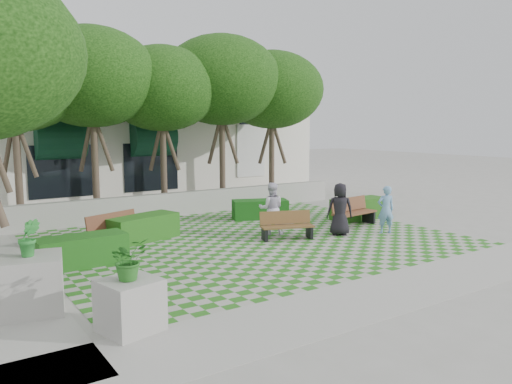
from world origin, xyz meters
TOP-DOWN VIEW (x-y plane):
  - ground at (0.00, 0.00)m, footprint 90.00×90.00m
  - lawn at (0.00, 1.00)m, footprint 12.00×12.00m
  - sidewalk_south at (0.00, -4.70)m, footprint 16.00×2.00m
  - retaining_wall at (0.00, 6.20)m, footprint 15.00×0.36m
  - bench_east at (4.18, 0.85)m, footprint 1.93×0.86m
  - bench_mid at (0.97, 0.49)m, footprint 1.73×1.06m
  - bench_west at (-3.68, 2.73)m, footprint 1.89×1.21m
  - hedge_east at (5.30, 1.65)m, footprint 2.24×0.91m
  - hedge_midright at (2.21, 3.77)m, footprint 2.21×1.52m
  - hedge_midleft at (-2.81, 2.81)m, footprint 2.38×1.48m
  - hedge_west at (-5.11, 1.04)m, footprint 2.21×0.95m
  - planter_front at (-5.51, -3.57)m, footprint 1.09×1.09m
  - planter_back at (-6.74, -1.71)m, footprint 1.31×1.31m
  - person_blue at (4.17, -0.64)m, footprint 0.67×0.58m
  - person_dark at (2.73, -0.02)m, footprint 0.99×0.91m
  - person_white at (0.97, 1.31)m, footprint 1.04×0.98m
  - tree_row at (-1.86, 5.95)m, footprint 17.70×13.40m
  - building at (0.93, 14.08)m, footprint 18.00×8.92m

SIDE VIEW (x-z plane):
  - ground at x=0.00m, z-range 0.00..0.00m
  - sidewalk_south at x=0.00m, z-range 0.00..0.01m
  - lawn at x=0.00m, z-range 0.01..0.01m
  - hedge_midright at x=2.21m, z-range 0.00..0.72m
  - hedge_west at x=-5.11m, z-range 0.00..0.76m
  - hedge_midleft at x=-2.81m, z-range 0.00..0.78m
  - hedge_east at x=5.30m, z-range 0.00..0.78m
  - bench_mid at x=0.97m, z-range -0.02..0.85m
  - retaining_wall at x=0.00m, z-range 0.00..0.90m
  - bench_west at x=-3.68m, z-range -0.02..0.92m
  - bench_east at x=4.18m, z-range -0.02..0.96m
  - planter_back at x=-6.74m, z-range -0.30..1.51m
  - planter_front at x=-5.51m, z-range -0.15..1.47m
  - person_blue at x=4.17m, z-range 0.00..1.56m
  - person_dark at x=2.73m, z-range 0.00..1.69m
  - person_white at x=0.97m, z-range 0.00..1.69m
  - building at x=0.93m, z-range -0.06..5.09m
  - tree_row at x=-1.86m, z-range 1.47..8.88m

